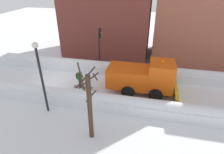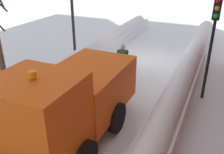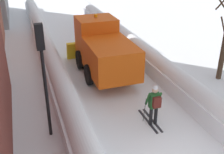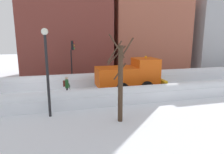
{
  "view_description": "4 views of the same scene",
  "coord_description": "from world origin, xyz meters",
  "px_view_note": "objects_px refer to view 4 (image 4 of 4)",
  "views": [
    {
      "loc": [
        14.01,
        8.55,
        9.02
      ],
      "look_at": [
        0.33,
        5.55,
        1.36
      ],
      "focal_mm": 30.33,
      "sensor_mm": 36.0,
      "label": 1
    },
    {
      "loc": [
        -4.02,
        13.7,
        5.48
      ],
      "look_at": [
        -0.0,
        4.85,
        0.96
      ],
      "focal_mm": 39.85,
      "sensor_mm": 36.0,
      "label": 2
    },
    {
      "loc": [
        -4.27,
        -5.88,
        6.74
      ],
      "look_at": [
        -0.53,
        5.16,
        1.17
      ],
      "focal_mm": 44.77,
      "sensor_mm": 36.0,
      "label": 3
    },
    {
      "loc": [
        16.35,
        2.18,
        4.96
      ],
      "look_at": [
        0.55,
        6.32,
        1.51
      ],
      "focal_mm": 32.39,
      "sensor_mm": 36.0,
      "label": 4
    }
  ],
  "objects_px": {
    "plow_truck": "(131,75)",
    "traffic_light_pole": "(72,54)",
    "bare_tree_near": "(120,81)",
    "street_lamp": "(47,62)",
    "skier": "(67,85)"
  },
  "relations": [
    {
      "from": "street_lamp",
      "to": "skier",
      "type": "bearing_deg",
      "value": 161.92
    },
    {
      "from": "traffic_light_pole",
      "to": "street_lamp",
      "type": "height_order",
      "value": "street_lamp"
    },
    {
      "from": "plow_truck",
      "to": "street_lamp",
      "type": "relative_size",
      "value": 1.12
    },
    {
      "from": "skier",
      "to": "traffic_light_pole",
      "type": "height_order",
      "value": "traffic_light_pole"
    },
    {
      "from": "plow_truck",
      "to": "bare_tree_near",
      "type": "relative_size",
      "value": 1.2
    },
    {
      "from": "bare_tree_near",
      "to": "traffic_light_pole",
      "type": "bearing_deg",
      "value": -167.99
    },
    {
      "from": "traffic_light_pole",
      "to": "street_lamp",
      "type": "distance_m",
      "value": 7.98
    },
    {
      "from": "street_lamp",
      "to": "bare_tree_near",
      "type": "bearing_deg",
      "value": 66.43
    },
    {
      "from": "street_lamp",
      "to": "bare_tree_near",
      "type": "xyz_separation_m",
      "value": [
        1.74,
        3.98,
        -0.96
      ]
    },
    {
      "from": "plow_truck",
      "to": "traffic_light_pole",
      "type": "relative_size",
      "value": 1.37
    },
    {
      "from": "bare_tree_near",
      "to": "plow_truck",
      "type": "bearing_deg",
      "value": 154.78
    },
    {
      "from": "plow_truck",
      "to": "bare_tree_near",
      "type": "distance_m",
      "value": 6.49
    },
    {
      "from": "traffic_light_pole",
      "to": "bare_tree_near",
      "type": "xyz_separation_m",
      "value": [
        9.46,
        2.01,
        -0.67
      ]
    },
    {
      "from": "plow_truck",
      "to": "street_lamp",
      "type": "distance_m",
      "value": 8.08
    },
    {
      "from": "traffic_light_pole",
      "to": "street_lamp",
      "type": "relative_size",
      "value": 0.82
    }
  ]
}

